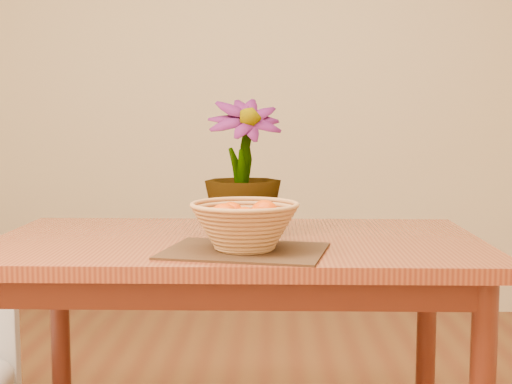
{
  "coord_description": "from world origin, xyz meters",
  "views": [
    {
      "loc": [
        0.1,
        -1.72,
        1.1
      ],
      "look_at": [
        0.06,
        0.11,
        0.9
      ],
      "focal_mm": 50.0,
      "sensor_mm": 36.0,
      "label": 1
    }
  ],
  "objects": [
    {
      "name": "wicker_basket",
      "position": [
        0.03,
        0.09,
        0.81
      ],
      "size": [
        0.28,
        0.28,
        0.12
      ],
      "color": "tan",
      "rests_on": "placemat"
    },
    {
      "name": "wall_back",
      "position": [
        0.0,
        2.25,
        1.35
      ],
      "size": [
        4.0,
        0.02,
        2.7
      ],
      "primitive_type": "cube",
      "color": "beige",
      "rests_on": "floor"
    },
    {
      "name": "table",
      "position": [
        0.0,
        0.3,
        0.66
      ],
      "size": [
        1.4,
        0.8,
        0.75
      ],
      "color": "brown",
      "rests_on": "floor"
    },
    {
      "name": "placemat",
      "position": [
        0.03,
        0.09,
        0.75
      ],
      "size": [
        0.46,
        0.38,
        0.01
      ],
      "primitive_type": "cube",
      "rotation": [
        0.0,
        0.0,
        -0.19
      ],
      "color": "#3A2615",
      "rests_on": "table"
    },
    {
      "name": "potted_plant",
      "position": [
        0.02,
        0.36,
        0.95
      ],
      "size": [
        0.27,
        0.27,
        0.4
      ],
      "primitive_type": "imported",
      "rotation": [
        0.0,
        0.0,
        0.24
      ],
      "color": "#1A4A15",
      "rests_on": "table"
    },
    {
      "name": "orange_pile",
      "position": [
        0.03,
        0.09,
        0.84
      ],
      "size": [
        0.18,
        0.17,
        0.08
      ],
      "rotation": [
        0.0,
        0.0,
        0.03
      ],
      "color": "#E86003",
      "rests_on": "wicker_basket"
    }
  ]
}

